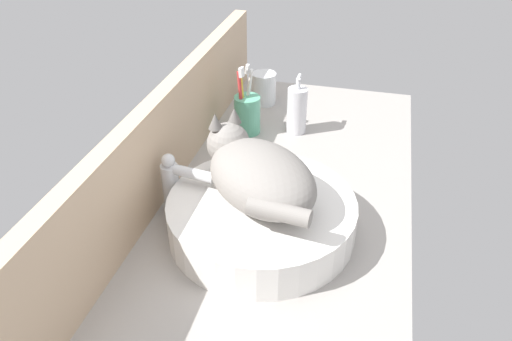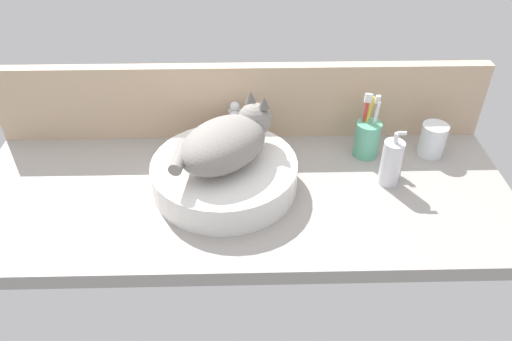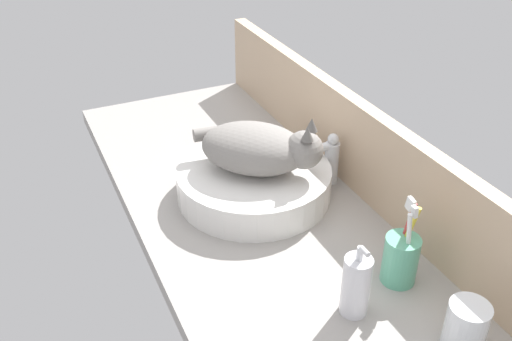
{
  "view_description": "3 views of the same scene",
  "coord_description": "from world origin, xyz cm",
  "px_view_note": "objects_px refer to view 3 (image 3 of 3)",
  "views": [
    {
      "loc": [
        -79.07,
        -16.62,
        65.77
      ],
      "look_at": [
        -0.08,
        3.61,
        11.58
      ],
      "focal_mm": 35.0,
      "sensor_mm": 36.0,
      "label": 1
    },
    {
      "loc": [
        1.26,
        -99.06,
        81.83
      ],
      "look_at": [
        3.56,
        -1.18,
        7.02
      ],
      "focal_mm": 35.0,
      "sensor_mm": 36.0,
      "label": 2
    },
    {
      "loc": [
        99.83,
        -46.31,
        78.63
      ],
      "look_at": [
        2.12,
        -1.03,
        11.36
      ],
      "focal_mm": 40.0,
      "sensor_mm": 36.0,
      "label": 3
    }
  ],
  "objects_px": {
    "cat": "(259,148)",
    "faucet": "(328,157)",
    "soap_dispenser": "(356,285)",
    "water_glass": "(465,329)",
    "toothbrush_cup": "(401,258)",
    "sink_basin": "(254,182)"
  },
  "relations": [
    {
      "from": "sink_basin",
      "to": "faucet",
      "type": "relative_size",
      "value": 2.72
    },
    {
      "from": "sink_basin",
      "to": "faucet",
      "type": "distance_m",
      "value": 0.19
    },
    {
      "from": "soap_dispenser",
      "to": "toothbrush_cup",
      "type": "distance_m",
      "value": 0.13
    },
    {
      "from": "faucet",
      "to": "water_glass",
      "type": "distance_m",
      "value": 0.55
    },
    {
      "from": "faucet",
      "to": "soap_dispenser",
      "type": "bearing_deg",
      "value": -24.17
    },
    {
      "from": "soap_dispenser",
      "to": "toothbrush_cup",
      "type": "bearing_deg",
      "value": 105.35
    },
    {
      "from": "sink_basin",
      "to": "faucet",
      "type": "height_order",
      "value": "faucet"
    },
    {
      "from": "soap_dispenser",
      "to": "water_glass",
      "type": "distance_m",
      "value": 0.2
    },
    {
      "from": "cat",
      "to": "toothbrush_cup",
      "type": "bearing_deg",
      "value": 18.13
    },
    {
      "from": "cat",
      "to": "water_glass",
      "type": "bearing_deg",
      "value": 12.31
    },
    {
      "from": "cat",
      "to": "faucet",
      "type": "bearing_deg",
      "value": 84.89
    },
    {
      "from": "cat",
      "to": "soap_dispenser",
      "type": "xyz_separation_m",
      "value": [
        0.42,
        -0.0,
        -0.07
      ]
    },
    {
      "from": "faucet",
      "to": "water_glass",
      "type": "height_order",
      "value": "faucet"
    },
    {
      "from": "sink_basin",
      "to": "soap_dispenser",
      "type": "height_order",
      "value": "soap_dispenser"
    },
    {
      "from": "water_glass",
      "to": "toothbrush_cup",
      "type": "bearing_deg",
      "value": 179.49
    },
    {
      "from": "sink_basin",
      "to": "faucet",
      "type": "bearing_deg",
      "value": 82.64
    },
    {
      "from": "faucet",
      "to": "soap_dispenser",
      "type": "distance_m",
      "value": 0.44
    },
    {
      "from": "cat",
      "to": "faucet",
      "type": "height_order",
      "value": "cat"
    },
    {
      "from": "faucet",
      "to": "toothbrush_cup",
      "type": "height_order",
      "value": "toothbrush_cup"
    },
    {
      "from": "sink_basin",
      "to": "soap_dispenser",
      "type": "relative_size",
      "value": 2.35
    },
    {
      "from": "sink_basin",
      "to": "water_glass",
      "type": "distance_m",
      "value": 0.59
    },
    {
      "from": "sink_basin",
      "to": "soap_dispenser",
      "type": "xyz_separation_m",
      "value": [
        0.43,
        0.01,
        0.03
      ]
    }
  ]
}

